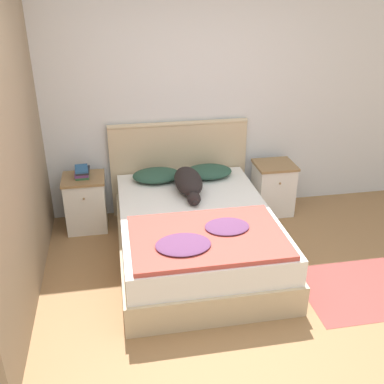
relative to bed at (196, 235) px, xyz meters
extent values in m
plane|color=#997047|center=(0.06, -1.04, -0.25)|extent=(16.00, 16.00, 0.00)
cube|color=silver|center=(0.06, 1.09, 1.02)|extent=(9.00, 0.06, 2.55)
cube|color=gray|center=(-1.47, 0.01, 1.02)|extent=(0.06, 3.10, 2.55)
cube|color=#C6B28E|center=(0.00, 0.00, -0.11)|extent=(1.46, 2.00, 0.28)
cube|color=white|center=(0.00, 0.00, 0.14)|extent=(1.40, 1.94, 0.24)
cube|color=#C6B28E|center=(0.00, 1.02, 0.27)|extent=(1.54, 0.04, 1.04)
cylinder|color=#C6B28E|center=(0.00, 1.02, 0.79)|extent=(1.54, 0.06, 0.06)
cube|color=white|center=(-1.05, 0.79, 0.03)|extent=(0.42, 0.38, 0.57)
cube|color=#937047|center=(-1.05, 0.79, 0.33)|extent=(0.44, 0.41, 0.03)
sphere|color=#937047|center=(-1.05, 0.59, 0.19)|extent=(0.02, 0.02, 0.02)
cube|color=white|center=(1.05, 0.79, 0.03)|extent=(0.42, 0.38, 0.57)
cube|color=#937047|center=(1.05, 0.79, 0.33)|extent=(0.44, 0.41, 0.03)
sphere|color=#937047|center=(1.05, 0.59, 0.19)|extent=(0.02, 0.02, 0.02)
ellipsoid|color=#284C3D|center=(-0.28, 0.76, 0.32)|extent=(0.52, 0.37, 0.11)
ellipsoid|color=#284C3D|center=(0.28, 0.76, 0.32)|extent=(0.52, 0.37, 0.11)
cube|color=#BC4C42|center=(0.00, -0.51, 0.28)|extent=(1.27, 0.88, 0.04)
ellipsoid|color=#663860|center=(-0.22, -0.64, 0.32)|extent=(0.45, 0.35, 0.04)
ellipsoid|color=#663860|center=(0.19, -0.42, 0.32)|extent=(0.38, 0.31, 0.03)
ellipsoid|color=black|center=(0.00, 0.44, 0.37)|extent=(0.28, 0.57, 0.22)
sphere|color=black|center=(0.00, 0.13, 0.33)|extent=(0.13, 0.13, 0.13)
ellipsoid|color=black|center=(0.00, 0.07, 0.32)|extent=(0.06, 0.07, 0.05)
cone|color=black|center=(-0.03, 0.14, 0.38)|extent=(0.04, 0.04, 0.05)
cone|color=black|center=(0.04, 0.14, 0.38)|extent=(0.04, 0.04, 0.05)
ellipsoid|color=black|center=(0.05, 0.68, 0.31)|extent=(0.17, 0.26, 0.08)
cube|color=#337547|center=(-1.06, 0.81, 0.36)|extent=(0.14, 0.19, 0.03)
cube|color=#703D7F|center=(-1.06, 0.80, 0.39)|extent=(0.14, 0.21, 0.03)
cube|color=#232328|center=(-1.05, 0.80, 0.42)|extent=(0.14, 0.23, 0.02)
cube|color=#285689|center=(-1.06, 0.80, 0.43)|extent=(0.15, 0.23, 0.02)
cube|color=#93423D|center=(1.38, -0.76, -0.25)|extent=(1.12, 0.83, 0.00)
camera|label=1|loc=(-0.69, -3.63, 2.24)|focal=42.00mm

